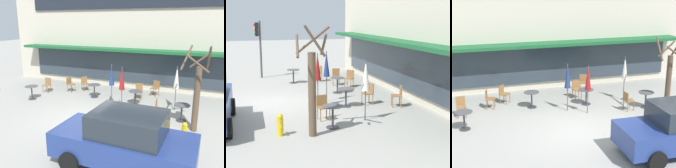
% 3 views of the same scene
% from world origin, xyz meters
% --- Properties ---
extents(ground_plane, '(80.00, 80.00, 0.00)m').
position_xyz_m(ground_plane, '(0.00, 0.00, 0.00)').
color(ground_plane, '#9E9B93').
extents(building_facade, '(18.29, 9.10, 7.76)m').
position_xyz_m(building_facade, '(0.00, 9.97, 3.88)').
color(building_facade, beige).
rests_on(building_facade, ground).
extents(cafe_table_near_wall, '(0.70, 0.70, 0.76)m').
position_xyz_m(cafe_table_near_wall, '(-4.34, 1.55, 0.52)').
color(cafe_table_near_wall, '#333338').
rests_on(cafe_table_near_wall, ground).
extents(cafe_table_streetside, '(0.70, 0.70, 0.76)m').
position_xyz_m(cafe_table_streetside, '(-1.25, 3.24, 0.52)').
color(cafe_table_streetside, '#333338').
rests_on(cafe_table_streetside, ground).
extents(cafe_table_by_tree, '(0.70, 0.70, 0.76)m').
position_xyz_m(cafe_table_by_tree, '(1.33, 2.88, 0.52)').
color(cafe_table_by_tree, '#333338').
rests_on(cafe_table_by_tree, ground).
extents(cafe_table_mid_patio, '(0.70, 0.70, 0.76)m').
position_xyz_m(cafe_table_mid_patio, '(3.84, 1.66, 0.52)').
color(cafe_table_mid_patio, '#333338').
rests_on(cafe_table_mid_patio, ground).
extents(patio_umbrella_green_folded, '(0.28, 0.28, 2.20)m').
position_xyz_m(patio_umbrella_green_folded, '(0.22, 2.34, 1.63)').
color(patio_umbrella_green_folded, '#4C4C51').
rests_on(patio_umbrella_green_folded, ground).
extents(patio_umbrella_cream_folded, '(0.28, 0.28, 2.20)m').
position_xyz_m(patio_umbrella_cream_folded, '(3.36, 2.98, 1.63)').
color(patio_umbrella_cream_folded, '#4C4C51').
rests_on(patio_umbrella_cream_folded, ground).
extents(patio_umbrella_corner_open, '(0.28, 0.28, 2.20)m').
position_xyz_m(patio_umbrella_corner_open, '(0.99, 1.78, 1.63)').
color(patio_umbrella_corner_open, '#4C4C51').
rests_on(patio_umbrella_corner_open, ground).
extents(cafe_chair_0, '(0.44, 0.44, 0.89)m').
position_xyz_m(cafe_chair_0, '(2.84, 1.56, 0.53)').
color(cafe_chair_0, olive).
rests_on(cafe_chair_0, ground).
extents(cafe_chair_1, '(0.44, 0.44, 0.89)m').
position_xyz_m(cafe_chair_1, '(1.20, 3.94, 0.53)').
color(cafe_chair_1, olive).
rests_on(cafe_chair_1, ground).
extents(cafe_chair_2, '(0.50, 0.50, 0.89)m').
position_xyz_m(cafe_chair_2, '(1.93, 4.94, 0.53)').
color(cafe_chair_2, olive).
rests_on(cafe_chair_2, ground).
extents(cafe_chair_3, '(0.56, 0.56, 0.89)m').
position_xyz_m(cafe_chair_3, '(-2.44, 4.23, 0.53)').
color(cafe_chair_3, olive).
rests_on(cafe_chair_3, ground).
extents(cafe_chair_4, '(0.48, 0.48, 0.89)m').
position_xyz_m(cafe_chair_4, '(-3.18, 3.69, 0.53)').
color(cafe_chair_4, olive).
rests_on(cafe_chair_4, ground).
extents(cafe_chair_5, '(0.42, 0.42, 0.89)m').
position_xyz_m(cafe_chair_5, '(-4.43, 3.04, 0.53)').
color(cafe_chair_5, olive).
rests_on(cafe_chair_5, ground).
extents(parked_sedan, '(4.23, 2.08, 1.76)m').
position_xyz_m(parked_sedan, '(2.69, -2.52, 0.88)').
color(parked_sedan, navy).
rests_on(parked_sedan, ground).
extents(street_tree, '(1.08, 1.18, 3.43)m').
position_xyz_m(street_tree, '(4.42, 0.87, 1.55)').
color(street_tree, brown).
rests_on(street_tree, ground).
extents(fire_hydrant, '(0.36, 0.20, 0.71)m').
position_xyz_m(fire_hydrant, '(4.16, -0.11, 0.35)').
color(fire_hydrant, gold).
rests_on(fire_hydrant, ground).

